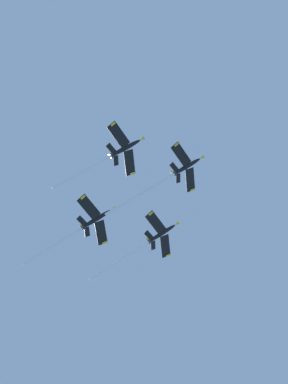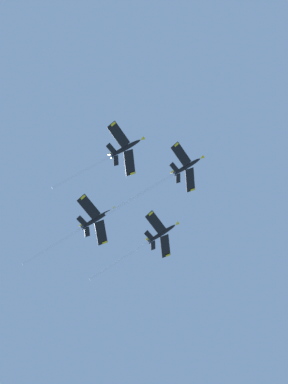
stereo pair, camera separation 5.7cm
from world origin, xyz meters
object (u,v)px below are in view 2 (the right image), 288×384
at_px(jet_right_wing, 115,154).
at_px(jet_left_wing, 152,240).
at_px(jet_lead, 168,178).
at_px(jet_slot, 84,227).

bearing_deg(jet_right_wing, jet_left_wing, -128.93).
relative_size(jet_left_wing, jet_right_wing, 1.07).
distance_m(jet_lead, jet_left_wing, 23.38).
relative_size(jet_lead, jet_left_wing, 1.10).
xyz_separation_m(jet_lead, jet_right_wing, (21.06, 5.24, -6.32)).
height_order(jet_left_wing, jet_slot, jet_left_wing).
distance_m(jet_right_wing, jet_slot, 26.53).
bearing_deg(jet_lead, jet_slot, -39.06).
height_order(jet_lead, jet_slot, jet_lead).
relative_size(jet_left_wing, jet_slot, 1.07).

